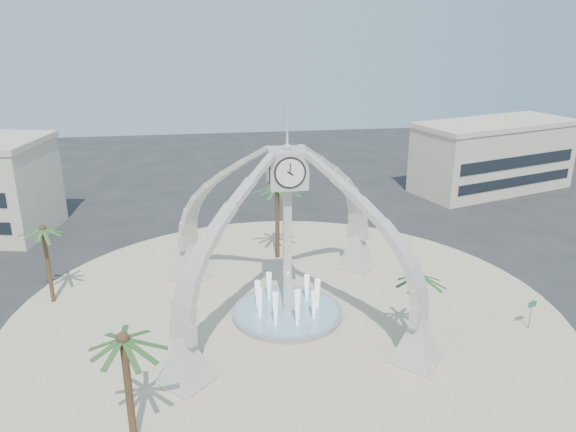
{
  "coord_description": "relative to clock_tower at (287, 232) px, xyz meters",
  "views": [
    {
      "loc": [
        -5.26,
        -35.67,
        20.39
      ],
      "look_at": [
        0.35,
        2.0,
        6.96
      ],
      "focal_mm": 35.0,
      "sensor_mm": 36.0,
      "label": 1
    }
  ],
  "objects": [
    {
      "name": "street_sign",
      "position": [
        16.34,
        -4.31,
        -4.86
      ],
      "size": [
        0.81,
        0.26,
        2.28
      ],
      "rotation": [
        0.0,
        0.0,
        0.29
      ],
      "color": "slate",
      "rests_on": "ground"
    },
    {
      "name": "palm_west",
      "position": [
        -17.33,
        4.7,
        -0.6
      ],
      "size": [
        4.25,
        4.25,
        6.64
      ],
      "rotation": [
        0.0,
        0.0,
        -0.29
      ],
      "color": "brown",
      "rests_on": "ground"
    },
    {
      "name": "palm_north",
      "position": [
        0.67,
        10.53,
        0.07
      ],
      "size": [
        4.39,
        4.39,
        7.46
      ],
      "rotation": [
        0.0,
        0.0,
        0.06
      ],
      "color": "brown",
      "rests_on": "ground"
    },
    {
      "name": "building_ne",
      "position": [
        30.0,
        28.0,
        -2.18
      ],
      "size": [
        21.87,
        14.17,
        8.6
      ],
      "rotation": [
        0.0,
        0.0,
        0.31
      ],
      "color": "beige",
      "rests_on": "ground"
    },
    {
      "name": "palm_east",
      "position": [
        7.89,
        -4.59,
        -1.7
      ],
      "size": [
        4.31,
        4.31,
        5.51
      ],
      "rotation": [
        0.0,
        0.0,
        -0.31
      ],
      "color": "brown",
      "rests_on": "ground"
    },
    {
      "name": "fountain",
      "position": [
        0.0,
        0.0,
        -6.2
      ],
      "size": [
        8.0,
        8.0,
        3.62
      ],
      "color": "#9A9B9D",
      "rests_on": "ground"
    },
    {
      "name": "ground",
      "position": [
        0.0,
        0.0,
        -6.49
      ],
      "size": [
        140.0,
        140.0,
        0.0
      ],
      "primitive_type": "plane",
      "color": "#282828",
      "rests_on": "ground"
    },
    {
      "name": "plaza",
      "position": [
        0.0,
        0.0,
        -6.46
      ],
      "size": [
        40.0,
        40.0,
        0.06
      ],
      "primitive_type": "cylinder",
      "color": "beige",
      "rests_on": "ground"
    },
    {
      "name": "clock_tower",
      "position": [
        0.0,
        0.0,
        0.0
      ],
      "size": [
        17.94,
        17.94,
        16.3
      ],
      "color": "beige",
      "rests_on": "ground"
    },
    {
      "name": "palm_south",
      "position": [
        -9.6,
        -11.65,
        -0.51
      ],
      "size": [
        4.65,
        4.65,
        6.83
      ],
      "rotation": [
        0.0,
        0.0,
        0.16
      ],
      "color": "brown",
      "rests_on": "ground"
    }
  ]
}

